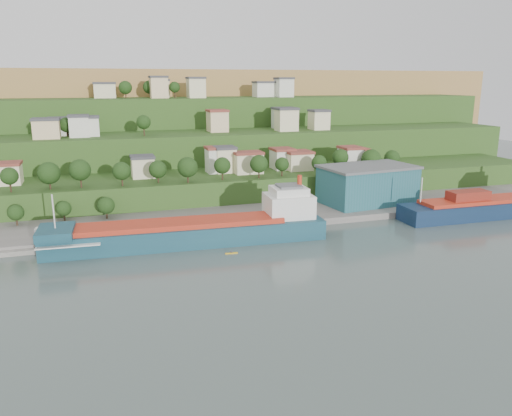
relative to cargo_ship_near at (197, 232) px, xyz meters
name	(u,v)px	position (x,y,z in m)	size (l,w,h in m)	color
ground	(260,249)	(14.42, -9.74, -3.04)	(500.00, 500.00, 0.00)	#4D5E5B
quay	(291,216)	(34.42, 18.26, -3.04)	(220.00, 26.00, 4.00)	slate
pebble_beach	(40,244)	(-40.58, 12.26, -3.04)	(40.00, 18.00, 2.40)	slate
hillside	(168,157)	(14.43, 158.98, -2.97)	(360.00, 210.56, 96.00)	#284719
cargo_ship_near	(197,232)	(0.00, 0.00, 0.00)	(74.65, 15.64, 19.05)	#133748
cargo_ship_far	(501,207)	(99.70, -1.30, -0.23)	(65.78, 12.26, 17.81)	#0C1F35
warehouse	(367,184)	(62.55, 19.82, 5.39)	(32.97, 22.42, 12.80)	#205860
caravan	(48,233)	(-38.49, 13.25, -0.41)	(6.13, 2.56, 2.86)	white
dinghy	(73,241)	(-31.74, 6.66, -1.39)	(4.56, 1.71, 0.91)	silver
kayak_orange	(258,244)	(14.97, -6.15, -2.82)	(3.02, 1.04, 0.74)	orange
kayak_yellow	(231,253)	(6.47, -11.04, -2.80)	(3.24, 0.81, 0.80)	gold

